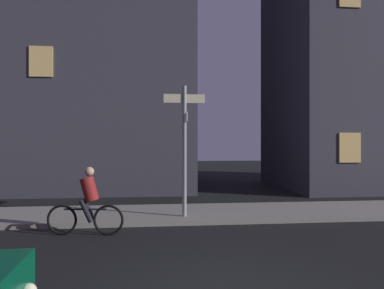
# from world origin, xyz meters

# --- Properties ---
(sidewalk_kerb) EXTENTS (40.00, 2.58, 0.14)m
(sidewalk_kerb) POSITION_xyz_m (0.00, 5.83, 0.07)
(sidewalk_kerb) COLOR gray
(sidewalk_kerb) RESTS_ON ground_plane
(signpost) EXTENTS (1.15, 1.71, 3.62)m
(signpost) POSITION_xyz_m (-0.14, 5.12, 2.27)
(signpost) COLOR gray
(signpost) RESTS_ON sidewalk_kerb
(cyclist) EXTENTS (1.81, 0.37, 1.61)m
(cyclist) POSITION_xyz_m (-2.53, 3.84, 0.75)
(cyclist) COLOR black
(cyclist) RESTS_ON ground_plane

